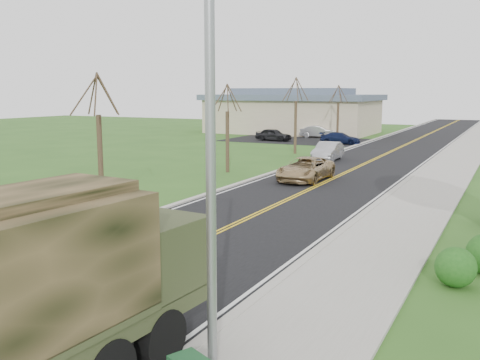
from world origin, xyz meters
The scene contains 17 objects.
ground centered at (0.00, 0.00, 0.00)m, with size 160.00×160.00×0.00m, color #2C541C.
road centered at (0.00, 40.00, 0.01)m, with size 8.00×120.00×0.01m, color black.
curb_right centered at (4.15, 40.00, 0.06)m, with size 0.30×120.00×0.12m, color #9E998E.
sidewalk_right centered at (5.90, 40.00, 0.05)m, with size 3.20×120.00×0.10m, color #9E998E.
curb_left centered at (-4.15, 40.00, 0.05)m, with size 0.30×120.00×0.10m, color #9E998E.
street_light centered at (4.90, -0.50, 4.43)m, with size 1.65×0.22×8.00m.
bare_tree_a centered at (-7.00, 10.00, 2.63)m, with size 1.93×2.26×6.08m.
bare_tree_b centered at (-7.00, 22.00, 2.48)m, with size 1.83×2.14×5.73m.
bare_tree_c centered at (-7.00, 34.00, 2.78)m, with size 2.04×2.39×6.42m.
bare_tree_d centered at (-7.00, 46.00, 2.55)m, with size 1.88×2.20×5.91m.
commercial_building centered at (-15.98, 55.97, 2.69)m, with size 25.50×21.50×5.65m.
military_truck centered at (2.67, -2.80, 2.08)m, with size 3.05×7.46×3.64m.
suv_champagne centered at (-1.27, 21.20, 0.69)m, with size 2.29×4.96×1.38m, color tan.
sedan_silver centered at (-3.00, 30.64, 0.72)m, with size 1.52×4.35×1.43m, color #AFAFB4.
lot_car_dark centered at (-13.44, 44.05, 0.66)m, with size 1.57×3.90×1.33m, color black.
lot_car_silver centered at (-10.40, 50.00, 0.70)m, with size 1.48×4.24×1.40m, color #9D9DA2.
lot_car_navy centered at (-6.06, 43.99, 0.58)m, with size 1.63×4.02×1.17m, color #0F1739.
Camera 1 is at (9.68, -8.44, 5.22)m, focal length 40.00 mm.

